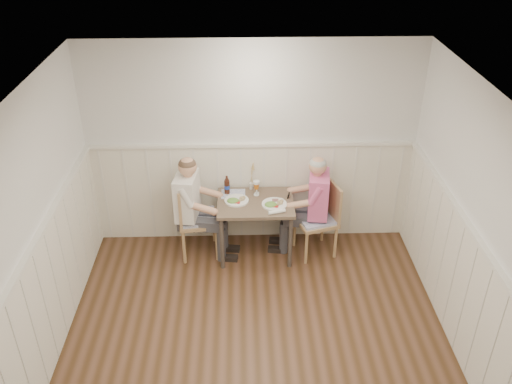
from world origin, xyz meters
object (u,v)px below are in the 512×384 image
diner_cream (192,215)px  chair_right (320,216)px  chair_left (193,216)px  grass_vase (251,177)px  dining_table (256,209)px  beer_bottle (227,186)px  man_in_pink (314,212)px

diner_cream → chair_right: bearing=0.3°
chair_left → grass_vase: 0.86m
dining_table → beer_bottle: bearing=149.5°
dining_table → chair_right: 0.81m
chair_left → grass_vase: grass_vase is taller
chair_right → grass_vase: size_ratio=2.52×
chair_left → diner_cream: (-0.01, -0.02, 0.03)m
chair_right → diner_cream: bearing=-179.7°
man_in_pink → beer_bottle: bearing=171.5°
dining_table → grass_vase: grass_vase is taller
chair_right → man_in_pink: (-0.08, 0.03, 0.04)m
chair_right → grass_vase: 0.98m
chair_right → grass_vase: grass_vase is taller
chair_left → man_in_pink: (1.48, 0.01, 0.02)m
man_in_pink → diner_cream: (-1.49, -0.04, 0.01)m
dining_table → beer_bottle: (-0.34, 0.20, 0.21)m
chair_left → chair_right: bearing=-0.5°
chair_left → man_in_pink: man_in_pink is taller
dining_table → man_in_pink: size_ratio=0.69×
beer_bottle → grass_vase: bearing=20.3°
man_in_pink → diner_cream: 1.49m
beer_bottle → man_in_pink: bearing=-8.5°
chair_left → beer_bottle: chair_left is taller
man_in_pink → diner_cream: bearing=-178.6°
dining_table → chair_left: chair_left is taller
dining_table → man_in_pink: (0.72, 0.04, -0.09)m
man_in_pink → beer_bottle: man_in_pink is taller
chair_right → chair_left: chair_left is taller
dining_table → chair_right: (0.80, 0.01, -0.13)m
man_in_pink → grass_vase: size_ratio=3.49×
chair_right → chair_left: (-1.56, 0.01, 0.02)m
diner_cream → grass_vase: 0.86m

